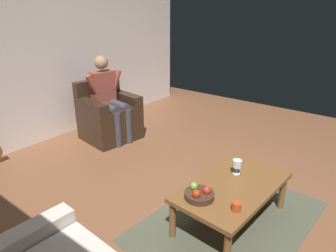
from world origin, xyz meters
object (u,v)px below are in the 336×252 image
object	(u,v)px
person_seated	(109,96)
wine_glass_near	(237,164)
armchair	(109,117)
fruit_bowl	(199,194)
coffee_table	(232,190)
candle_jar	(236,206)

from	to	relation	value
person_seated	wine_glass_near	bearing A→B (deg)	86.84
armchair	fruit_bowl	bearing A→B (deg)	73.93
coffee_table	fruit_bowl	size ratio (longest dim) A/B	4.64
fruit_bowl	candle_jar	size ratio (longest dim) A/B	3.33
wine_glass_near	candle_jar	xyz separation A→B (m)	(0.52, 0.25, -0.07)
armchair	wine_glass_near	xyz separation A→B (m)	(0.47, 2.33, 0.17)
armchair	person_seated	distance (m)	0.34
person_seated	coffee_table	bearing A→B (deg)	82.58
person_seated	candle_jar	xyz separation A→B (m)	(0.98, 2.54, -0.24)
coffee_table	fruit_bowl	bearing A→B (deg)	-21.37
fruit_bowl	candle_jar	xyz separation A→B (m)	(-0.03, 0.33, 0.00)
fruit_bowl	wine_glass_near	bearing A→B (deg)	172.23
wine_glass_near	candle_jar	distance (m)	0.58
person_seated	wine_glass_near	distance (m)	2.34
armchair	candle_jar	size ratio (longest dim) A/B	11.57
fruit_bowl	coffee_table	bearing A→B (deg)	158.63
person_seated	fruit_bowl	size ratio (longest dim) A/B	4.94
coffee_table	candle_jar	world-z (taller)	candle_jar
armchair	wine_glass_near	bearing A→B (deg)	86.90
armchair	candle_jar	bearing A→B (deg)	77.31
armchair	wine_glass_near	world-z (taller)	armchair
candle_jar	person_seated	bearing A→B (deg)	-111.10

